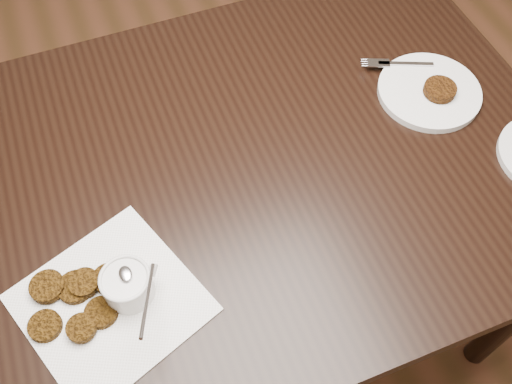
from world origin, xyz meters
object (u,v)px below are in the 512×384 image
at_px(sauce_ramekin, 124,277).
at_px(plate_with_patty, 430,89).
at_px(table, 221,260).
at_px(napkin, 111,303).

distance_m(sauce_ramekin, plate_with_patty, 0.74).
xyz_separation_m(table, napkin, (-0.24, -0.19, 0.38)).
bearing_deg(table, plate_with_patty, 3.23).
height_order(table, napkin, napkin).
bearing_deg(napkin, table, 37.70).
xyz_separation_m(sauce_ramekin, plate_with_patty, (0.71, 0.21, -0.05)).
bearing_deg(napkin, sauce_ramekin, 9.49).
xyz_separation_m(table, plate_with_patty, (0.50, 0.03, 0.39)).
distance_m(napkin, plate_with_patty, 0.77).
relative_size(table, plate_with_patty, 6.55).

